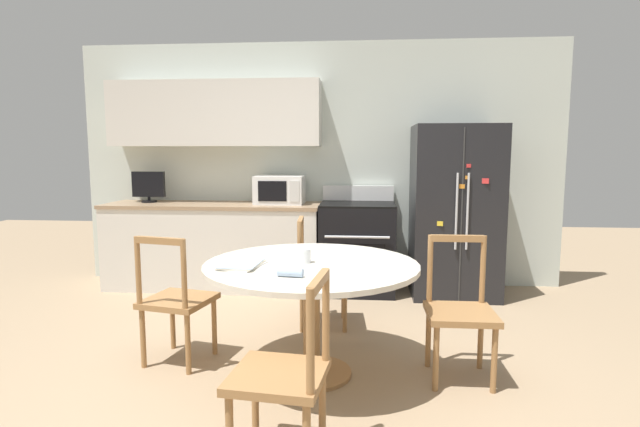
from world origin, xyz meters
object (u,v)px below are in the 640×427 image
object	(u,v)px
dining_chair_right	(460,312)
dining_chair_far	(320,274)
refrigerator	(455,211)
dining_chair_near	(284,375)
dining_chair_left	(176,301)
microwave	(280,190)
candle_glass	(304,257)
oven_range	(357,247)
countertop_tv	(149,186)

from	to	relation	value
dining_chair_right	dining_chair_far	distance (m)	1.32
refrigerator	dining_chair_near	distance (m)	3.19
dining_chair_right	dining_chair_left	bearing A→B (deg)	-2.23
microwave	candle_glass	size ratio (longest dim) A/B	5.67
candle_glass	oven_range	bearing A→B (deg)	81.06
refrigerator	countertop_tv	xyz separation A→B (m)	(-3.21, 0.12, 0.23)
candle_glass	dining_chair_left	bearing A→B (deg)	173.26
refrigerator	dining_chair_right	world-z (taller)	refrigerator
refrigerator	dining_chair_near	xyz separation A→B (m)	(-1.26, -2.91, -0.42)
microwave	countertop_tv	bearing A→B (deg)	179.78
microwave	dining_chair_left	world-z (taller)	microwave
dining_chair_right	candle_glass	bearing A→B (deg)	2.22
dining_chair_right	countertop_tv	bearing A→B (deg)	-35.13
countertop_tv	candle_glass	distance (m)	2.85
dining_chair_left	countertop_tv	bearing A→B (deg)	130.13
dining_chair_right	dining_chair_near	xyz separation A→B (m)	(-0.97, -1.00, 0.00)
countertop_tv	dining_chair_left	bearing A→B (deg)	-62.20
dining_chair_near	dining_chair_far	size ratio (longest dim) A/B	1.00
refrigerator	dining_chair_far	world-z (taller)	refrigerator
countertop_tv	dining_chair_right	size ratio (longest dim) A/B	0.39
refrigerator	microwave	world-z (taller)	refrigerator
oven_range	candle_glass	xyz separation A→B (m)	(-0.31, -1.99, 0.31)
microwave	dining_chair_right	bearing A→B (deg)	-53.53
dining_chair_near	dining_chair_far	bearing A→B (deg)	6.40
refrigerator	dining_chair_left	xyz separation A→B (m)	(-2.18, -1.85, -0.42)
oven_range	microwave	xyz separation A→B (m)	(-0.82, 0.08, 0.58)
countertop_tv	candle_glass	size ratio (longest dim) A/B	3.96
dining_chair_right	dining_chair_left	world-z (taller)	same
dining_chair_near	candle_glass	size ratio (longest dim) A/B	10.18
microwave	countertop_tv	xyz separation A→B (m)	(-1.43, 0.01, 0.03)
dining_chair_near	candle_glass	xyz separation A→B (m)	(-0.02, 0.95, 0.35)
countertop_tv	oven_range	bearing A→B (deg)	-2.11
oven_range	microwave	bearing A→B (deg)	174.60
microwave	dining_chair_far	size ratio (longest dim) A/B	0.56
oven_range	dining_chair_left	world-z (taller)	oven_range
dining_chair_right	dining_chair_near	size ratio (longest dim) A/B	1.00
microwave	dining_chair_right	size ratio (longest dim) A/B	0.56
oven_range	countertop_tv	size ratio (longest dim) A/B	3.08
dining_chair_near	dining_chair_left	xyz separation A→B (m)	(-0.92, 1.06, 0.00)
dining_chair_left	refrigerator	bearing A→B (deg)	52.66
candle_glass	dining_chair_far	bearing A→B (deg)	88.93
refrigerator	oven_range	bearing A→B (deg)	177.99
dining_chair_far	dining_chair_left	world-z (taller)	same
microwave	dining_chair_far	bearing A→B (deg)	-65.23
oven_range	dining_chair_right	world-z (taller)	oven_range
dining_chair_right	oven_range	bearing A→B (deg)	-71.18
oven_range	dining_chair_left	distance (m)	2.24
dining_chair_near	countertop_tv	bearing A→B (deg)	39.15
microwave	dining_chair_right	distance (m)	2.59
refrigerator	candle_glass	size ratio (longest dim) A/B	19.21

